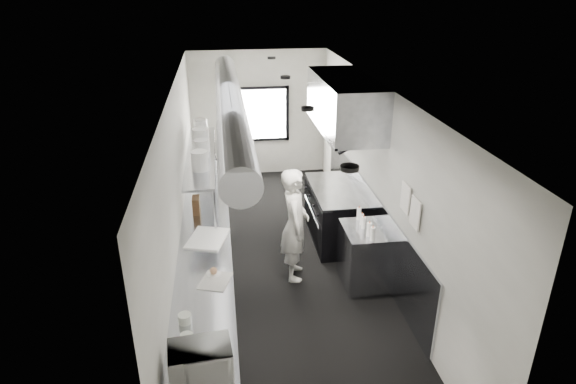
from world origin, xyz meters
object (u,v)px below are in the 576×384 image
object	(u,v)px
deli_tub_b	(185,318)
knife_block	(196,205)
pass_shelf	(201,156)
squeeze_bottle_d	(362,219)
line_cook	(295,224)
plate_stack_d	(201,129)
plate_stack_b	(201,149)
far_work_table	(209,169)
squeeze_bottle_b	(369,229)
microwave	(200,361)
squeeze_bottle_e	(359,214)
bottle_station	(365,256)
exhaust_hood	(345,104)
plate_stack_c	(201,140)
cutting_board	(207,238)
squeeze_bottle_a	(373,234)
small_plate	(214,274)
prep_counter	(207,261)
squeeze_bottle_c	(363,223)
deli_tub_a	(187,339)
range	(336,214)
plate_stack_a	(200,161)

from	to	relation	value
deli_tub_b	knife_block	size ratio (longest dim) A/B	0.54
pass_shelf	squeeze_bottle_d	xyz separation A→B (m)	(2.30, -1.55, -0.55)
pass_shelf	knife_block	bearing A→B (deg)	-96.80
line_cook	plate_stack_d	distance (m)	2.69
plate_stack_b	plate_stack_d	size ratio (longest dim) A/B	0.82
far_work_table	plate_stack_d	world-z (taller)	plate_stack_d
knife_block	squeeze_bottle_d	world-z (taller)	knife_block
plate_stack_b	squeeze_bottle_b	bearing A→B (deg)	-36.59
microwave	squeeze_bottle_e	size ratio (longest dim) A/B	2.68
plate_stack_b	plate_stack_d	distance (m)	0.98
bottle_station	plate_stack_d	size ratio (longest dim) A/B	2.51
exhaust_hood	far_work_table	bearing A→B (deg)	131.94
plate_stack_c	squeeze_bottle_d	xyz separation A→B (m)	(2.29, -1.69, -0.77)
knife_block	plate_stack_b	distance (m)	0.94
bottle_station	cutting_board	world-z (taller)	cutting_board
deli_tub_b	squeeze_bottle_a	distance (m)	2.84
plate_stack_b	far_work_table	bearing A→B (deg)	89.46
small_plate	pass_shelf	bearing A→B (deg)	93.54
far_work_table	knife_block	xyz separation A→B (m)	(-0.14, -3.02, 0.58)
plate_stack_d	squeeze_bottle_b	xyz separation A→B (m)	(2.32, -2.68, -0.75)
pass_shelf	plate_stack_d	xyz separation A→B (m)	(-0.01, 0.79, 0.21)
knife_block	squeeze_bottle_b	xyz separation A→B (m)	(2.41, -1.07, -0.03)
prep_counter	squeeze_bottle_c	size ratio (longest dim) A/B	33.35
deli_tub_a	exhaust_hood	bearing A→B (deg)	55.31
bottle_station	squeeze_bottle_c	world-z (taller)	squeeze_bottle_c
microwave	small_plate	distance (m)	1.64
range	small_plate	distance (m)	3.11
small_plate	squeeze_bottle_e	size ratio (longest dim) A/B	0.89
prep_counter	plate_stack_d	xyz separation A→B (m)	(-0.05, 2.29, 1.30)
microwave	knife_block	bearing A→B (deg)	86.92
deli_tub_a	deli_tub_b	size ratio (longest dim) A/B	0.95
plate_stack_b	plate_stack_d	bearing A→B (deg)	91.65
range	microwave	bearing A→B (deg)	-119.19
deli_tub_b	squeeze_bottle_a	size ratio (longest dim) A/B	0.70
knife_block	squeeze_bottle_a	xyz separation A→B (m)	(2.42, -1.20, -0.03)
knife_block	plate_stack_a	xyz separation A→B (m)	(0.10, 0.07, 0.69)
deli_tub_a	squeeze_bottle_a	world-z (taller)	squeeze_bottle_a
range	far_work_table	xyz separation A→B (m)	(-2.19, 2.50, -0.02)
plate_stack_c	squeeze_bottle_d	distance (m)	2.95
plate_stack_a	squeeze_bottle_d	world-z (taller)	plate_stack_a
small_plate	knife_block	bearing A→B (deg)	98.30
squeeze_bottle_b	squeeze_bottle_d	xyz separation A→B (m)	(-0.01, 0.34, -0.01)
microwave	squeeze_bottle_d	distance (m)	3.49
cutting_board	pass_shelf	bearing A→B (deg)	92.49
microwave	cutting_board	world-z (taller)	microwave
squeeze_bottle_a	squeeze_bottle_e	world-z (taller)	squeeze_bottle_a
exhaust_hood	pass_shelf	xyz separation A→B (m)	(-2.29, 0.30, -0.86)
cutting_board	squeeze_bottle_b	world-z (taller)	squeeze_bottle_b
prep_counter	far_work_table	bearing A→B (deg)	90.00
microwave	pass_shelf	bearing A→B (deg)	85.12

